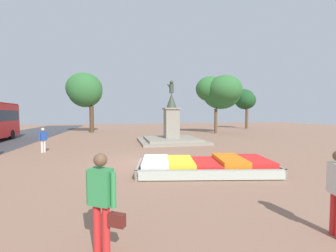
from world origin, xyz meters
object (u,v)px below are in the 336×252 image
pedestrian_with_handbag (102,198)px  pedestrian_near_planter (43,139)px  flower_planter (206,166)px  statue_monument (171,132)px

pedestrian_with_handbag → pedestrian_near_planter: pedestrian_with_handbag is taller
flower_planter → pedestrian_near_planter: size_ratio=3.88×
flower_planter → statue_monument: 9.75m
flower_planter → pedestrian_near_planter: 10.38m
flower_planter → pedestrian_with_handbag: size_ratio=3.39×
flower_planter → statue_monument: bearing=85.1°
flower_planter → pedestrian_with_handbag: pedestrian_with_handbag is taller
pedestrian_with_handbag → pedestrian_near_planter: size_ratio=1.14×
statue_monument → pedestrian_near_planter: bearing=-160.2°
statue_monument → pedestrian_near_planter: statue_monument is taller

